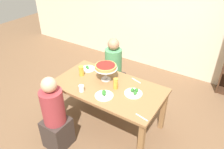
{
  "coord_description": "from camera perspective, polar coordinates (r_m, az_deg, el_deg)",
  "views": [
    {
      "loc": [
        1.45,
        -2.15,
        2.56
      ],
      "look_at": [
        0.0,
        0.1,
        0.89
      ],
      "focal_mm": 34.69,
      "sensor_mm": 36.0,
      "label": 1
    }
  ],
  "objects": [
    {
      "name": "beer_glass_amber_tall",
      "position": [
        3.07,
        0.94,
        -2.43
      ],
      "size": [
        0.07,
        0.07,
        0.17
      ],
      "primitive_type": "cylinder",
      "color": "gold",
      "rests_on": "dining_table"
    },
    {
      "name": "diner_far_left",
      "position": [
        3.98,
        0.36,
        0.6
      ],
      "size": [
        0.34,
        0.34,
        1.15
      ],
      "rotation": [
        0.0,
        0.0,
        -1.57
      ],
      "color": "#382D28",
      "rests_on": "ground_plane"
    },
    {
      "name": "salad_plate_far_diner",
      "position": [
        3.6,
        -6.39,
        1.58
      ],
      "size": [
        0.24,
        0.24,
        0.06
      ],
      "color": "white",
      "rests_on": "dining_table"
    },
    {
      "name": "salad_plate_spare",
      "position": [
        2.97,
        -2.11,
        -5.31
      ],
      "size": [
        0.26,
        0.26,
        0.07
      ],
      "color": "white",
      "rests_on": "dining_table"
    },
    {
      "name": "cutlery_knife_near",
      "position": [
        2.68,
        7.84,
        -11.11
      ],
      "size": [
        0.18,
        0.05,
        0.0
      ],
      "primitive_type": "cube",
      "rotation": [
        0.0,
        0.0,
        -0.21
      ],
      "color": "silver",
      "rests_on": "dining_table"
    },
    {
      "name": "dining_table",
      "position": [
        3.22,
        -0.97,
        -4.45
      ],
      "size": [
        1.62,
        0.88,
        0.74
      ],
      "color": "olive",
      "rests_on": "ground_plane"
    },
    {
      "name": "cutlery_fork_near",
      "position": [
        3.31,
        6.41,
        -1.6
      ],
      "size": [
        0.18,
        0.07,
        0.0
      ],
      "primitive_type": "cube",
      "rotation": [
        0.0,
        0.0,
        2.82
      ],
      "color": "silver",
      "rests_on": "dining_table"
    },
    {
      "name": "water_glass_clear_near",
      "position": [
        3.07,
        -8.06,
        -3.64
      ],
      "size": [
        0.07,
        0.07,
        0.09
      ],
      "primitive_type": "cylinder",
      "color": "white",
      "rests_on": "dining_table"
    },
    {
      "name": "rear_partition",
      "position": [
        4.73,
        14.56,
        16.78
      ],
      "size": [
        8.0,
        0.12,
        2.8
      ],
      "primitive_type": "cube",
      "color": "beige",
      "rests_on": "ground_plane"
    },
    {
      "name": "salad_plate_near_diner",
      "position": [
        3.03,
        5.74,
        -4.75
      ],
      "size": [
        0.25,
        0.25,
        0.07
      ],
      "color": "white",
      "rests_on": "dining_table"
    },
    {
      "name": "beer_glass_amber_short",
      "position": [
        3.41,
        -8.06,
        0.94
      ],
      "size": [
        0.08,
        0.08,
        0.16
      ],
      "primitive_type": "cylinder",
      "color": "gold",
      "rests_on": "dining_table"
    },
    {
      "name": "diner_near_left",
      "position": [
        3.1,
        -14.76,
        -11.17
      ],
      "size": [
        0.34,
        0.34,
        1.15
      ],
      "rotation": [
        0.0,
        0.0,
        1.57
      ],
      "color": "#382D28",
      "rests_on": "ground_plane"
    },
    {
      "name": "ground_plane",
      "position": [
        3.64,
        -0.87,
        -12.69
      ],
      "size": [
        12.0,
        12.0,
        0.0
      ],
      "primitive_type": "plane",
      "color": "brown"
    },
    {
      "name": "deep_dish_pizza_stand",
      "position": [
        3.2,
        -1.67,
        1.87
      ],
      "size": [
        0.35,
        0.35,
        0.26
      ],
      "color": "silver",
      "rests_on": "dining_table"
    }
  ]
}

